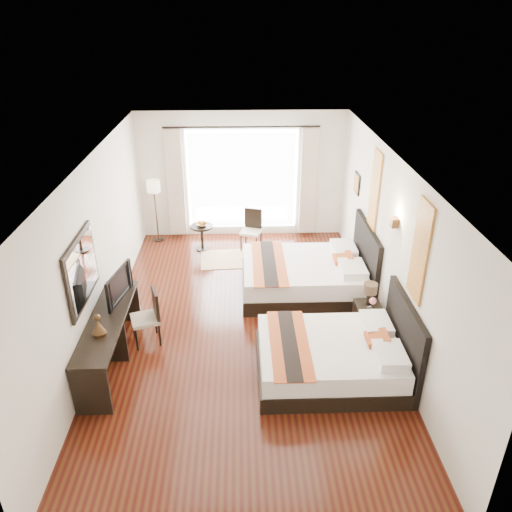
{
  "coord_description": "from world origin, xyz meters",
  "views": [
    {
      "loc": [
        -0.06,
        -6.82,
        4.77
      ],
      "look_at": [
        0.18,
        0.24,
        1.19
      ],
      "focal_mm": 35.0,
      "sensor_mm": 36.0,
      "label": 1
    }
  ],
  "objects_px": {
    "nightstand": "(368,319)",
    "fruit_bowl": "(202,225)",
    "window_chair": "(251,237)",
    "floor_lamp": "(154,191)",
    "bed_near": "(336,356)",
    "table_lamp": "(370,290)",
    "television": "(114,285)",
    "vase": "(372,307)",
    "desk_chair": "(147,327)",
    "bed_far": "(308,275)",
    "side_table": "(202,238)",
    "console_desk": "(110,340)"
  },
  "relations": [
    {
      "from": "nightstand",
      "to": "fruit_bowl",
      "type": "distance_m",
      "value": 4.23
    },
    {
      "from": "fruit_bowl",
      "to": "window_chair",
      "type": "height_order",
      "value": "window_chair"
    },
    {
      "from": "floor_lamp",
      "to": "nightstand",
      "type": "bearing_deg",
      "value": -43.14
    },
    {
      "from": "bed_near",
      "to": "fruit_bowl",
      "type": "height_order",
      "value": "bed_near"
    },
    {
      "from": "table_lamp",
      "to": "television",
      "type": "height_order",
      "value": "television"
    },
    {
      "from": "nightstand",
      "to": "table_lamp",
      "type": "relative_size",
      "value": 1.44
    },
    {
      "from": "television",
      "to": "nightstand",
      "type": "bearing_deg",
      "value": -77.21
    },
    {
      "from": "table_lamp",
      "to": "fruit_bowl",
      "type": "relative_size",
      "value": 1.55
    },
    {
      "from": "nightstand",
      "to": "window_chair",
      "type": "relative_size",
      "value": 0.57
    },
    {
      "from": "window_chair",
      "to": "nightstand",
      "type": "bearing_deg",
      "value": 47.51
    },
    {
      "from": "vase",
      "to": "television",
      "type": "bearing_deg",
      "value": 178.89
    },
    {
      "from": "nightstand",
      "to": "television",
      "type": "relative_size",
      "value": 0.6
    },
    {
      "from": "floor_lamp",
      "to": "television",
      "type": "bearing_deg",
      "value": -90.99
    },
    {
      "from": "nightstand",
      "to": "desk_chair",
      "type": "relative_size",
      "value": 0.56
    },
    {
      "from": "television",
      "to": "window_chair",
      "type": "relative_size",
      "value": 0.96
    },
    {
      "from": "bed_far",
      "to": "fruit_bowl",
      "type": "distance_m",
      "value": 2.73
    },
    {
      "from": "nightstand",
      "to": "television",
      "type": "bearing_deg",
      "value": -178.85
    },
    {
      "from": "bed_far",
      "to": "floor_lamp",
      "type": "xyz_separation_m",
      "value": [
        -3.08,
        2.31,
        0.85
      ]
    },
    {
      "from": "bed_near",
      "to": "desk_chair",
      "type": "height_order",
      "value": "bed_near"
    },
    {
      "from": "desk_chair",
      "to": "window_chair",
      "type": "distance_m",
      "value": 3.7
    },
    {
      "from": "table_lamp",
      "to": "desk_chair",
      "type": "relative_size",
      "value": 0.39
    },
    {
      "from": "bed_near",
      "to": "vase",
      "type": "height_order",
      "value": "bed_near"
    },
    {
      "from": "bed_far",
      "to": "floor_lamp",
      "type": "distance_m",
      "value": 3.94
    },
    {
      "from": "desk_chair",
      "to": "side_table",
      "type": "relative_size",
      "value": 1.62
    },
    {
      "from": "nightstand",
      "to": "desk_chair",
      "type": "height_order",
      "value": "desk_chair"
    },
    {
      "from": "table_lamp",
      "to": "nightstand",
      "type": "bearing_deg",
      "value": -96.01
    },
    {
      "from": "floor_lamp",
      "to": "side_table",
      "type": "height_order",
      "value": "floor_lamp"
    },
    {
      "from": "vase",
      "to": "window_chair",
      "type": "relative_size",
      "value": 0.15
    },
    {
      "from": "desk_chair",
      "to": "window_chair",
      "type": "xyz_separation_m",
      "value": [
        1.71,
        3.28,
        -0.01
      ]
    },
    {
      "from": "table_lamp",
      "to": "side_table",
      "type": "height_order",
      "value": "table_lamp"
    },
    {
      "from": "television",
      "to": "side_table",
      "type": "distance_m",
      "value": 3.47
    },
    {
      "from": "bed_far",
      "to": "console_desk",
      "type": "relative_size",
      "value": 1.03
    },
    {
      "from": "desk_chair",
      "to": "floor_lamp",
      "type": "distance_m",
      "value": 3.9
    },
    {
      "from": "nightstand",
      "to": "side_table",
      "type": "xyz_separation_m",
      "value": [
        -2.85,
        3.14,
        0.04
      ]
    },
    {
      "from": "bed_near",
      "to": "table_lamp",
      "type": "distance_m",
      "value": 1.37
    },
    {
      "from": "bed_near",
      "to": "desk_chair",
      "type": "relative_size",
      "value": 2.32
    },
    {
      "from": "television",
      "to": "fruit_bowl",
      "type": "distance_m",
      "value": 3.4
    },
    {
      "from": "television",
      "to": "side_table",
      "type": "height_order",
      "value": "television"
    },
    {
      "from": "bed_far",
      "to": "floor_lamp",
      "type": "relative_size",
      "value": 1.62
    },
    {
      "from": "console_desk",
      "to": "side_table",
      "type": "height_order",
      "value": "console_desk"
    },
    {
      "from": "television",
      "to": "side_table",
      "type": "bearing_deg",
      "value": -7.02
    },
    {
      "from": "table_lamp",
      "to": "vase",
      "type": "relative_size",
      "value": 2.56
    },
    {
      "from": "bed_near",
      "to": "vase",
      "type": "distance_m",
      "value": 1.15
    },
    {
      "from": "bed_far",
      "to": "fruit_bowl",
      "type": "bearing_deg",
      "value": 138.88
    },
    {
      "from": "desk_chair",
      "to": "table_lamp",
      "type": "bearing_deg",
      "value": 165.55
    },
    {
      "from": "console_desk",
      "to": "window_chair",
      "type": "xyz_separation_m",
      "value": [
        2.16,
        3.76,
        -0.11
      ]
    },
    {
      "from": "bed_near",
      "to": "vase",
      "type": "xyz_separation_m",
      "value": [
        0.7,
        0.86,
        0.26
      ]
    },
    {
      "from": "table_lamp",
      "to": "fruit_bowl",
      "type": "bearing_deg",
      "value": 133.25
    },
    {
      "from": "table_lamp",
      "to": "fruit_bowl",
      "type": "distance_m",
      "value": 4.17
    },
    {
      "from": "vase",
      "to": "fruit_bowl",
      "type": "bearing_deg",
      "value": 131.11
    }
  ]
}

